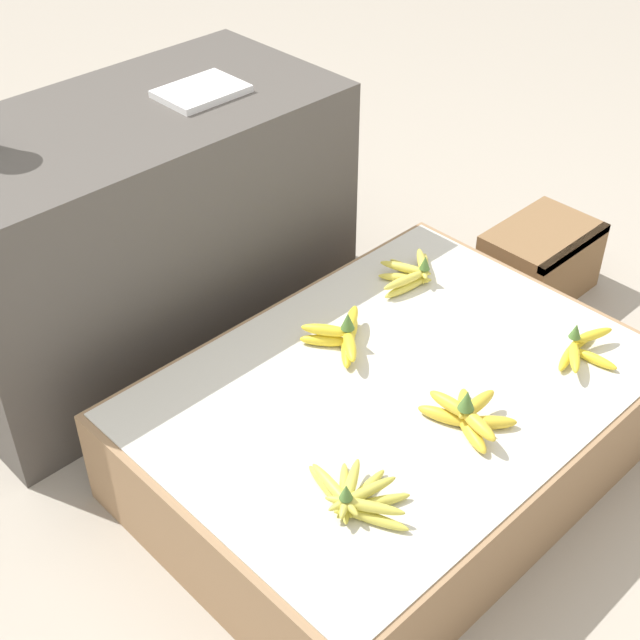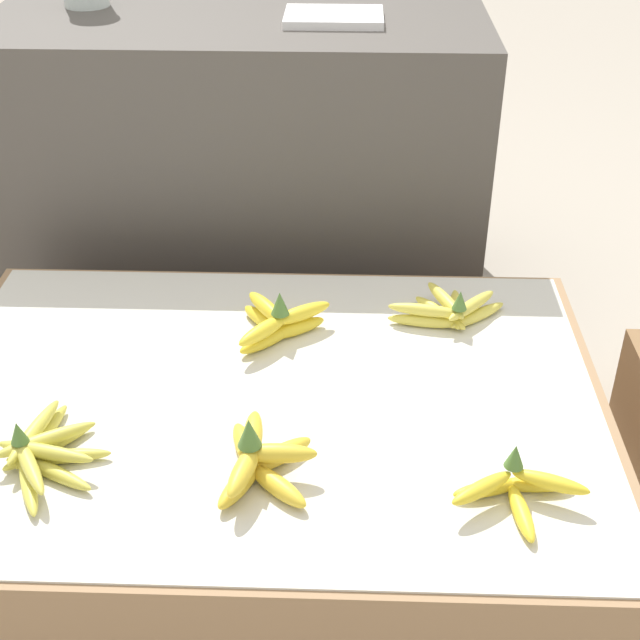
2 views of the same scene
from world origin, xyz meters
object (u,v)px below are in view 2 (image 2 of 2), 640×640
Objects in this scene: banana_bunch_middle_midright at (449,310)px; banana_bunch_front_midright at (515,488)px; banana_bunch_front_left at (42,452)px; banana_bunch_front_midleft at (259,459)px; foam_tray_white at (334,17)px; banana_bunch_middle_midleft at (277,322)px.

banana_bunch_front_midright is at bearing -83.75° from banana_bunch_middle_midright.
banana_bunch_front_midleft reaches higher than banana_bunch_front_left.
foam_tray_white reaches higher than banana_bunch_front_midleft.
banana_bunch_front_midleft reaches higher than banana_bunch_middle_midleft.
banana_bunch_middle_midleft reaches higher than banana_bunch_middle_midright.
banana_bunch_middle_midleft is (-0.00, 0.38, -0.00)m from banana_bunch_front_midleft.
banana_bunch_front_left is 0.78m from banana_bunch_middle_midright.
banana_bunch_front_midright is (0.71, -0.06, 0.00)m from banana_bunch_front_left.
banana_bunch_middle_midleft is 0.90× the size of foam_tray_white.
banana_bunch_front_midright is (0.37, -0.04, -0.01)m from banana_bunch_front_midleft.
banana_bunch_front_midleft is at bearing -2.60° from banana_bunch_front_left.
banana_bunch_front_midleft reaches higher than banana_bunch_front_midright.
banana_bunch_front_midleft is at bearing -89.58° from banana_bunch_middle_midleft.
banana_bunch_middle_midleft is 0.73m from foam_tray_white.
banana_bunch_front_midright is 0.98× the size of foam_tray_white.
banana_bunch_front_left is 1.20× the size of foam_tray_white.
banana_bunch_front_midright is 0.89× the size of banana_bunch_middle_midright.
banana_bunch_front_midright is at bearing -6.33° from banana_bunch_front_midleft.
foam_tray_white is at bearing 66.50° from banana_bunch_front_left.
banana_bunch_front_left is at bearing 175.42° from banana_bunch_front_midright.
banana_bunch_front_midright is at bearing -48.04° from banana_bunch_middle_midleft.
banana_bunch_front_left is 0.49m from banana_bunch_middle_midleft.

